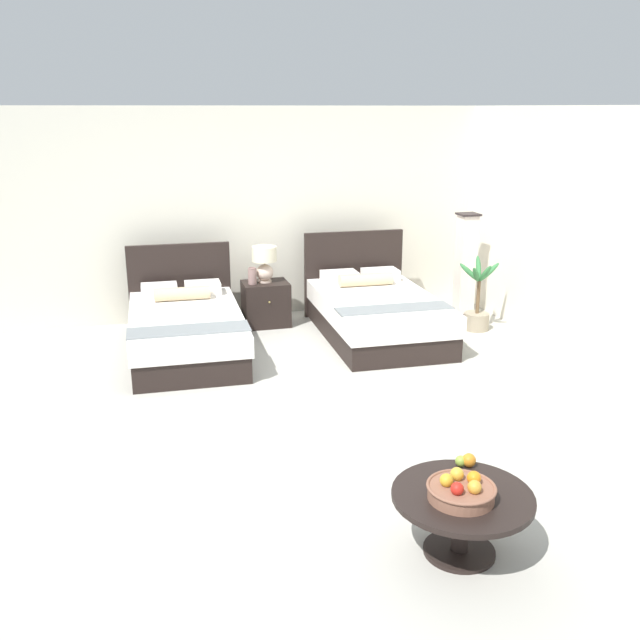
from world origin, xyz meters
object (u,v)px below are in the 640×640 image
vase (252,276)px  potted_palm (477,309)px  bed_near_window (186,329)px  table_lamp (264,261)px  fruit_bowl (461,490)px  floor_lamp_corner (465,265)px  bed_near_corner (376,312)px  loose_orange (469,460)px  coffee_table (462,507)px  nightstand (266,304)px  loose_apple (461,461)px

vase → potted_palm: potted_palm is taller
bed_near_window → table_lamp: bearing=37.1°
fruit_bowl → floor_lamp_corner: (2.39, 4.73, 0.19)m
bed_near_corner → potted_palm: 1.27m
potted_palm → vase: bearing=162.2°
bed_near_window → vase: bed_near_window is taller
bed_near_window → loose_orange: 4.10m
bed_near_window → fruit_bowl: bed_near_window is taller
vase → coffee_table: (0.38, -4.86, -0.33)m
coffee_table → floor_lamp_corner: size_ratio=0.64×
vase → coffee_table: 4.88m
nightstand → table_lamp: 0.53m
bed_near_window → potted_palm: (3.46, -0.10, -0.02)m
bed_near_corner → loose_orange: (-0.76, -3.84, 0.16)m
vase → loose_apple: 4.58m
loose_orange → floor_lamp_corner: size_ratio=0.07×
fruit_bowl → bed_near_window: bearing=106.2°
bed_near_window → vase: (0.88, 0.73, 0.37)m
bed_near_window → loose_orange: bed_near_window is taller
bed_near_corner → potted_palm: bed_near_corner is taller
floor_lamp_corner → potted_palm: size_ratio=1.47×
floor_lamp_corner → vase: bearing=176.2°
nightstand → potted_palm: size_ratio=0.61×
bed_near_corner → vase: size_ratio=10.65×
coffee_table → potted_palm: potted_palm is taller
bed_near_window → fruit_bowl: bearing=-73.8°
floor_lamp_corner → loose_apple: bearing=-116.9°
vase → fruit_bowl: (0.34, -4.91, -0.18)m
loose_apple → floor_lamp_corner: floor_lamp_corner is taller
loose_apple → potted_palm: bearing=60.9°
bed_near_window → bed_near_corner: (2.20, -0.00, 0.01)m
nightstand → fruit_bowl: bearing=-88.0°
nightstand → loose_apple: size_ratio=7.80×
bed_near_window → nightstand: 1.30m
table_lamp → potted_palm: table_lamp is taller
bed_near_window → vase: bearing=39.7°
loose_orange → potted_palm: size_ratio=0.10×
vase → loose_orange: bearing=-83.0°
coffee_table → fruit_bowl: bearing=-127.4°
bed_near_corner → loose_orange: 3.92m
table_lamp → loose_orange: 4.66m
loose_apple → floor_lamp_corner: size_ratio=0.05×
loose_orange → nightstand: bearing=94.9°
table_lamp → loose_apple: bearing=-85.7°
bed_near_window → loose_orange: bearing=-69.5°
coffee_table → table_lamp: bearing=92.5°
table_lamp → fruit_bowl: bearing=-88.0°
bed_near_corner → floor_lamp_corner: 1.55m
fruit_bowl → loose_apple: bearing=64.0°
nightstand → vase: bearing=-166.4°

